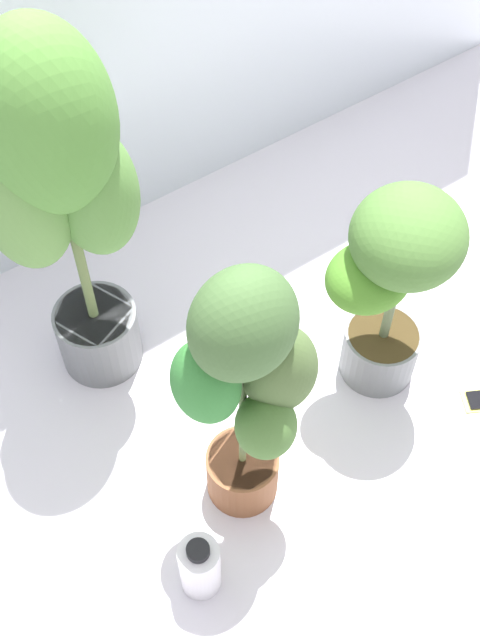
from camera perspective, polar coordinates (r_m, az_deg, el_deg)
ground_plane at (r=2.24m, az=3.38°, el=-5.35°), size 8.00×8.00×0.00m
potted_plant_back_left at (r=1.83m, az=-12.64°, el=9.28°), size 0.42×0.41×1.08m
potted_plant_front_left at (r=1.67m, az=0.49°, el=-4.57°), size 0.34×0.27×0.84m
potted_plant_front_right at (r=1.98m, az=10.72°, el=3.07°), size 0.37×0.36×0.66m
nutrient_bottle at (r=1.93m, az=-2.85°, el=-16.99°), size 0.10×0.10×0.21m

